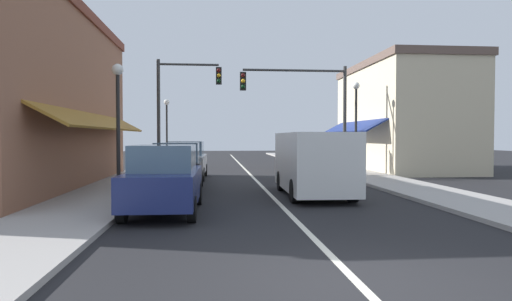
% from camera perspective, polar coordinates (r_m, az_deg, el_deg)
% --- Properties ---
extents(ground_plane, '(80.00, 80.00, 0.00)m').
position_cam_1_polar(ground_plane, '(23.94, -0.81, -2.99)').
color(ground_plane, black).
extents(sidewalk_left, '(2.60, 56.00, 0.12)m').
position_cam_1_polar(sidewalk_left, '(24.12, -13.97, -2.87)').
color(sidewalk_left, '#A39E99').
rests_on(sidewalk_left, ground).
extents(sidewalk_right, '(2.60, 56.00, 0.12)m').
position_cam_1_polar(sidewalk_right, '(24.99, 11.87, -2.69)').
color(sidewalk_right, '#A39E99').
rests_on(sidewalk_right, ground).
extents(lane_center_stripe, '(0.14, 52.00, 0.01)m').
position_cam_1_polar(lane_center_stripe, '(23.94, -0.81, -2.99)').
color(lane_center_stripe, silver).
rests_on(lane_center_stripe, ground).
extents(storefront_left_block, '(7.19, 14.20, 6.97)m').
position_cam_1_polar(storefront_left_block, '(19.47, -29.24, 5.97)').
color(storefront_left_block, '#8E5B42').
rests_on(storefront_left_block, ground).
extents(storefront_right_block, '(6.32, 10.20, 6.38)m').
position_cam_1_polar(storefront_right_block, '(28.15, 18.10, 4.14)').
color(storefront_right_block, beige).
rests_on(storefront_right_block, ground).
extents(parked_car_nearest_left, '(1.85, 4.13, 1.77)m').
position_cam_1_polar(parked_car_nearest_left, '(11.81, -11.60, -3.63)').
color(parked_car_nearest_left, navy).
rests_on(parked_car_nearest_left, ground).
extents(parked_car_second_left, '(1.80, 4.11, 1.77)m').
position_cam_1_polar(parked_car_second_left, '(16.57, -9.95, -2.08)').
color(parked_car_second_left, black).
rests_on(parked_car_second_left, ground).
extents(parked_car_third_left, '(1.87, 4.15, 1.77)m').
position_cam_1_polar(parked_car_third_left, '(21.20, -8.83, -1.25)').
color(parked_car_third_left, silver).
rests_on(parked_car_third_left, ground).
extents(van_in_lane, '(2.08, 5.21, 2.12)m').
position_cam_1_polar(van_in_lane, '(15.10, 7.30, -1.42)').
color(van_in_lane, silver).
rests_on(van_in_lane, ground).
extents(traffic_signal_mast_arm, '(5.49, 0.50, 5.60)m').
position_cam_1_polar(traffic_signal_mast_arm, '(22.99, 6.67, 6.42)').
color(traffic_signal_mast_arm, '#333333').
rests_on(traffic_signal_mast_arm, ground).
extents(traffic_signal_left_corner, '(3.40, 0.50, 6.05)m').
position_cam_1_polar(traffic_signal_left_corner, '(24.06, -9.79, 6.53)').
color(traffic_signal_left_corner, '#333333').
rests_on(traffic_signal_left_corner, ground).
extents(street_lamp_left_near, '(0.36, 0.36, 4.29)m').
position_cam_1_polar(street_lamp_left_near, '(14.91, -17.19, 5.35)').
color(street_lamp_left_near, black).
rests_on(street_lamp_left_near, ground).
extents(street_lamp_right_mid, '(0.36, 0.36, 4.69)m').
position_cam_1_polar(street_lamp_right_mid, '(22.70, 12.63, 4.70)').
color(street_lamp_right_mid, black).
rests_on(street_lamp_right_mid, ground).
extents(street_lamp_left_far, '(0.36, 0.36, 4.43)m').
position_cam_1_polar(street_lamp_left_far, '(29.82, -11.31, 3.71)').
color(street_lamp_left_far, black).
rests_on(street_lamp_left_far, ground).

